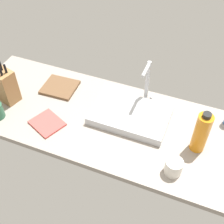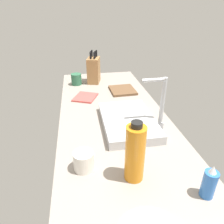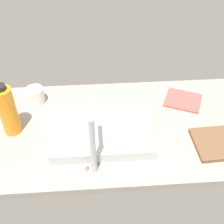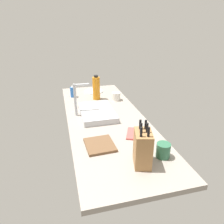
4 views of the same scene
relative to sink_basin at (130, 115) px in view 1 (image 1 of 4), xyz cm
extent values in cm
cube|color=gray|center=(-7.47, -6.46, -4.29)|extent=(191.63, 67.61, 3.50)
cube|color=#B7BABF|center=(0.00, 0.00, 0.00)|extent=(45.20, 29.44, 5.09)
cylinder|color=#B7BABF|center=(3.76, 18.43, 12.19)|extent=(2.40, 2.40, 29.47)
cylinder|color=#B7BABF|center=(3.76, 12.07, 25.92)|extent=(2.00, 12.71, 2.00)
cylinder|color=#B7BABF|center=(7.26, 18.43, -0.54)|extent=(1.60, 1.60, 4.00)
cube|color=#9E7042|center=(-77.55, -12.73, 8.34)|extent=(16.77, 13.12, 21.76)
cylinder|color=black|center=(-77.02, -11.16, 22.09)|extent=(1.71, 1.71, 5.76)
cylinder|color=black|center=(-73.92, -15.24, 22.09)|extent=(1.71, 1.71, 5.76)
cylinder|color=black|center=(-72.95, -12.23, 22.09)|extent=(1.71, 1.71, 5.76)
cube|color=brown|center=(-51.93, 8.03, -1.64)|extent=(22.38, 20.28, 1.80)
cylinder|color=orange|center=(40.92, -7.35, 9.64)|extent=(7.94, 7.94, 24.37)
cylinder|color=black|center=(40.92, -7.35, 22.93)|extent=(4.37, 4.37, 2.20)
cube|color=#CC4C47|center=(-43.55, -22.60, -1.94)|extent=(22.49, 21.13, 1.20)
cylinder|color=silver|center=(32.45, -27.34, 1.74)|extent=(8.92, 8.92, 8.56)
camera|label=1|loc=(34.54, -115.36, 126.64)|focal=47.30mm
camera|label=2|loc=(103.11, -27.02, 62.34)|focal=33.62mm
camera|label=3|loc=(1.84, 94.81, 99.91)|focal=48.59mm
camera|label=4|loc=(-175.42, 31.36, 78.59)|focal=34.12mm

